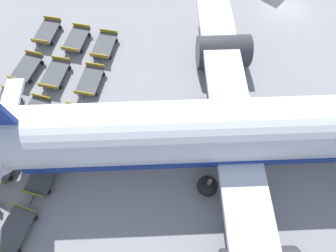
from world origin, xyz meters
TOP-DOWN VIEW (x-y plane):
  - ground_plane at (0.00, 0.00)m, footprint 500.00×500.00m
  - airplane at (15.19, -5.52)m, footprint 28.43×36.61m
  - baggage_dolly_row_near_col_a at (5.12, -22.18)m, footprint 3.70×2.00m
  - baggage_dolly_row_near_col_b at (9.24, -22.81)m, footprint 3.71×2.21m
  - baggage_dolly_row_near_col_c at (12.96, -23.53)m, footprint 3.71×2.15m
  - baggage_dolly_row_mid_a_col_a at (5.87, -19.35)m, footprint 3.70×2.06m
  - baggage_dolly_row_mid_a_col_b at (9.72, -20.28)m, footprint 3.70×2.04m
  - baggage_dolly_row_mid_a_col_c at (13.51, -20.98)m, footprint 3.71×2.18m
  - baggage_dolly_row_mid_a_col_d at (17.31, -21.80)m, footprint 3.71×2.23m
  - baggage_dolly_row_mid_b_col_a at (6.42, -16.76)m, footprint 3.70×2.00m
  - baggage_dolly_row_mid_b_col_b at (10.23, -17.29)m, footprint 3.70×2.00m
  - baggage_dolly_row_mid_b_col_c at (14.10, -18.08)m, footprint 3.71×2.11m
  - baggage_dolly_row_mid_b_col_d at (18.09, -18.98)m, footprint 3.71×2.13m
  - baggage_dolly_row_mid_b_col_e at (21.73, -19.85)m, footprint 3.71×2.27m
  - stand_guidance_stripe at (12.44, -13.09)m, footprint 3.46×33.14m

SIDE VIEW (x-z plane):
  - ground_plane at x=0.00m, z-range 0.00..0.00m
  - stand_guidance_stripe at x=12.44m, z-range 0.00..0.01m
  - baggage_dolly_row_near_col_a at x=5.12m, z-range 0.02..0.94m
  - baggage_dolly_row_near_col_b at x=9.24m, z-range 0.02..0.94m
  - baggage_dolly_row_near_col_c at x=12.96m, z-range 0.02..0.94m
  - baggage_dolly_row_mid_a_col_a at x=5.87m, z-range 0.02..0.94m
  - baggage_dolly_row_mid_a_col_b at x=9.72m, z-range 0.02..0.94m
  - baggage_dolly_row_mid_a_col_c at x=13.51m, z-range 0.02..0.94m
  - baggage_dolly_row_mid_a_col_d at x=17.31m, z-range 0.02..0.94m
  - baggage_dolly_row_mid_b_col_a at x=6.42m, z-range 0.02..0.94m
  - baggage_dolly_row_mid_b_col_b at x=10.23m, z-range 0.02..0.94m
  - baggage_dolly_row_mid_b_col_c at x=14.10m, z-range 0.02..0.94m
  - baggage_dolly_row_mid_b_col_d at x=18.09m, z-range 0.02..0.94m
  - baggage_dolly_row_mid_b_col_e at x=21.73m, z-range 0.02..0.94m
  - airplane at x=15.19m, z-range -2.69..8.41m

